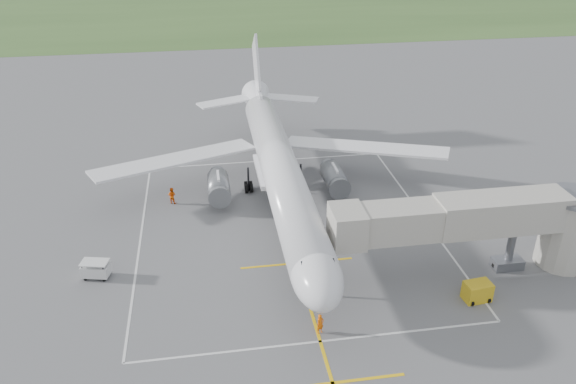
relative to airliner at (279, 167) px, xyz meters
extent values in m
plane|color=#58585B|center=(0.00, -0.75, -4.39)|extent=(700.00, 700.00, 0.00)
cube|color=#355625|center=(0.00, 129.25, -4.38)|extent=(700.00, 120.00, 0.02)
cube|color=yellow|center=(0.00, -5.75, -4.38)|extent=(0.25, 60.00, 0.01)
cube|color=yellow|center=(0.00, -24.75, -4.38)|extent=(10.00, 0.25, 0.01)
cube|color=yellow|center=(0.00, -10.75, -4.38)|extent=(10.00, 0.25, 0.01)
cube|color=silver|center=(0.00, 11.25, -4.38)|extent=(28.00, 0.20, 0.01)
cube|color=silver|center=(0.00, -20.75, -4.38)|extent=(28.00, 0.20, 0.01)
cube|color=silver|center=(-14.00, -4.75, -4.38)|extent=(0.20, 32.00, 0.01)
cube|color=silver|center=(14.00, -4.75, -4.38)|extent=(0.20, 32.00, 0.01)
cylinder|color=silver|center=(0.00, -0.75, 0.11)|extent=(3.80, 36.00, 3.80)
ellipsoid|color=silver|center=(0.00, -18.75, 0.11)|extent=(3.80, 7.22, 3.80)
cube|color=black|center=(0.00, -19.65, 1.16)|extent=(2.40, 1.60, 0.99)
cone|color=silver|center=(0.00, 19.75, 0.51)|extent=(3.80, 6.00, 3.80)
cube|color=silver|center=(10.50, 5.25, -0.74)|extent=(17.93, 11.24, 1.23)
cube|color=silver|center=(-10.50, 5.25, -0.74)|extent=(17.93, 11.24, 1.23)
cube|color=silver|center=(0.00, 2.25, -1.44)|extent=(4.20, 8.00, 0.50)
cube|color=silver|center=(0.00, 20.45, 4.81)|extent=(0.30, 7.89, 8.65)
cube|color=silver|center=(0.00, 18.25, 1.81)|extent=(0.35, 5.00, 1.20)
cube|color=silver|center=(4.20, 19.45, 0.71)|extent=(7.85, 5.03, 0.20)
cube|color=silver|center=(-4.20, 19.45, 0.71)|extent=(7.85, 5.03, 0.20)
cylinder|color=slate|center=(6.20, 1.75, -2.49)|extent=(2.30, 4.20, 2.30)
cube|color=silver|center=(6.20, 1.45, -1.69)|extent=(0.25, 2.40, 1.20)
cylinder|color=slate|center=(-6.20, 1.75, -2.49)|extent=(2.30, 4.20, 2.30)
cube|color=silver|center=(-6.20, 1.45, -1.69)|extent=(0.25, 2.40, 1.20)
cylinder|color=black|center=(0.00, -15.25, -3.09)|extent=(0.18, 0.18, 2.60)
cylinder|color=black|center=(-0.11, -15.25, -3.99)|extent=(0.28, 0.80, 0.80)
cylinder|color=black|center=(0.11, -15.25, -3.99)|extent=(0.28, 0.80, 0.80)
cylinder|color=black|center=(2.90, 3.75, -2.99)|extent=(0.22, 0.22, 2.80)
cylinder|color=black|center=(2.62, 3.40, -3.91)|extent=(0.32, 0.96, 0.96)
cylinder|color=black|center=(3.18, 3.40, -3.91)|extent=(0.32, 0.96, 0.96)
cylinder|color=black|center=(2.62, 4.10, -3.91)|extent=(0.32, 0.96, 0.96)
cylinder|color=black|center=(3.18, 4.10, -3.91)|extent=(0.32, 0.96, 0.96)
cylinder|color=black|center=(-2.90, 3.75, -2.99)|extent=(0.22, 0.22, 2.80)
cylinder|color=black|center=(-3.18, 3.40, -3.91)|extent=(0.32, 0.96, 0.96)
cylinder|color=black|center=(-2.62, 3.40, -3.91)|extent=(0.32, 0.96, 0.96)
cylinder|color=black|center=(-3.18, 4.10, -3.91)|extent=(0.32, 0.96, 0.96)
cylinder|color=black|center=(-2.62, 4.10, -3.91)|extent=(0.32, 0.96, 0.96)
cube|color=#A4A094|center=(7.74, -14.25, 1.21)|extent=(11.09, 2.90, 2.80)
cube|color=#A4A094|center=(16.46, -14.25, 1.31)|extent=(11.09, 3.10, 3.00)
cube|color=#A4A094|center=(3.40, -14.25, 1.21)|extent=(2.60, 3.40, 3.00)
cylinder|color=slate|center=(18.00, -14.25, -2.29)|extent=(0.70, 0.70, 4.20)
cube|color=slate|center=(18.00, -14.25, -3.94)|extent=(2.60, 1.40, 0.90)
cylinder|color=#A4A094|center=(23.00, -14.25, -1.19)|extent=(4.40, 4.40, 6.40)
cylinder|color=slate|center=(23.00, -14.25, 2.21)|extent=(5.00, 5.00, 0.30)
cylinder|color=black|center=(17.00, -14.25, -4.04)|extent=(0.70, 0.30, 0.70)
cylinder|color=black|center=(19.00, -14.25, -4.04)|extent=(0.70, 0.30, 0.70)
cube|color=gold|center=(13.41, -17.95, -3.60)|extent=(2.24, 1.58, 1.59)
cylinder|color=black|center=(12.73, -18.61, -4.16)|extent=(0.26, 0.48, 0.47)
cylinder|color=black|center=(14.21, -18.46, -4.16)|extent=(0.26, 0.48, 0.47)
cube|color=silver|center=(-17.20, -10.10, -3.62)|extent=(2.50, 1.82, 0.99)
cube|color=silver|center=(-17.20, -10.10, -2.86)|extent=(2.50, 1.82, 0.07)
cylinder|color=black|center=(-18.20, -10.43, -3.44)|extent=(0.07, 0.07, 1.17)
cylinder|color=black|center=(-16.44, -10.83, -3.44)|extent=(0.07, 0.07, 1.17)
cylinder|color=black|center=(-17.96, -9.37, -3.44)|extent=(0.07, 0.07, 1.17)
cylinder|color=black|center=(-16.20, -9.77, -3.44)|extent=(0.07, 0.07, 1.17)
cylinder|color=black|center=(-18.10, -10.40, -4.21)|extent=(0.24, 0.39, 0.36)
cylinder|color=black|center=(-16.52, -10.76, -4.21)|extent=(0.24, 0.39, 0.36)
cylinder|color=black|center=(-17.88, -9.44, -4.21)|extent=(0.24, 0.39, 0.36)
cylinder|color=black|center=(-16.30, -9.80, -4.21)|extent=(0.24, 0.39, 0.36)
imported|color=#EA5E07|center=(0.18, -19.81, -3.57)|extent=(0.71, 0.61, 1.65)
imported|color=#D54D06|center=(-11.14, 2.18, -3.49)|extent=(1.09, 0.99, 1.81)
camera|label=1|loc=(-7.18, -51.10, 24.38)|focal=35.00mm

